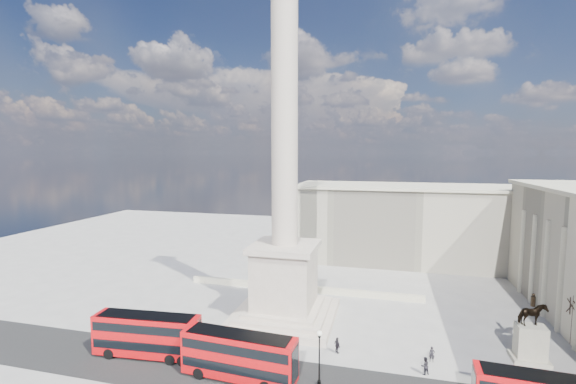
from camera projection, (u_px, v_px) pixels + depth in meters
The scene contains 12 objects.
ground at pixel (275, 334), 49.95m from camera, with size 180.00×180.00×0.00m, color #A2A099.
nelsons_column at pixel (285, 229), 53.46m from camera, with size 14.00×14.00×49.85m.
balustrade_wall at pixel (301, 288), 65.32m from camera, with size 40.00×0.60×1.10m, color beige.
building_northeast at pixel (416, 224), 82.75m from camera, with size 51.00×17.00×16.60m.
red_bus_a at pixel (148, 335), 44.25m from camera, with size 12.45×3.79×4.97m.
red_bus_b at pixel (240, 356), 39.74m from camera, with size 12.30×3.56×4.93m.
victorian_lamp at pixel (319, 353), 38.70m from camera, with size 0.49×0.49×5.72m.
equestrian_statue at pixel (531, 338), 43.27m from camera, with size 3.77×2.83×7.91m.
bare_tree_mid at pixel (574, 304), 46.85m from camera, with size 1.71×1.71×6.49m.
pedestrian_walking at pixel (432, 354), 43.33m from camera, with size 0.63×0.41×1.72m, color black.
pedestrian_standing at pixel (425, 366), 40.82m from camera, with size 0.93×0.72×1.91m, color black.
pedestrian_crossing at pixel (337, 345), 45.14m from camera, with size 1.12×0.47×1.91m, color black.
Camera 1 is at (13.48, -45.92, 23.45)m, focal length 24.00 mm.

